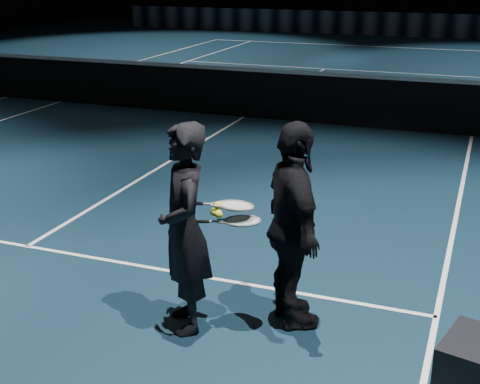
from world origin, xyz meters
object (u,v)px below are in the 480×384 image
object	(u,v)px
racket_lower	(242,221)
player_a	(184,229)
player_b	(293,227)
racket_upper	(236,206)
tennis_balls	(217,211)

from	to	relation	value
racket_lower	player_a	bearing A→B (deg)	180.00
player_a	player_b	bearing A→B (deg)	79.12
racket_upper	tennis_balls	xyz separation A→B (m)	(-0.12, -0.09, -0.03)
player_b	racket_upper	xyz separation A→B (m)	(-0.43, -0.14, 0.17)
player_a	racket_lower	xyz separation A→B (m)	(0.41, 0.18, 0.06)
racket_upper	tennis_balls	bearing A→B (deg)	-170.43
player_b	tennis_balls	world-z (taller)	player_b
tennis_balls	player_a	bearing A→B (deg)	-155.16
player_b	player_a	bearing A→B (deg)	79.85
player_b	racket_lower	xyz separation A→B (m)	(-0.37, -0.16, 0.06)
tennis_balls	racket_upper	bearing A→B (deg)	37.28
racket_upper	tennis_balls	size ratio (longest dim) A/B	5.67
player_a	tennis_balls	world-z (taller)	player_a
player_a	player_b	xyz separation A→B (m)	(0.78, 0.34, 0.00)
player_a	racket_lower	size ratio (longest dim) A/B	2.48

